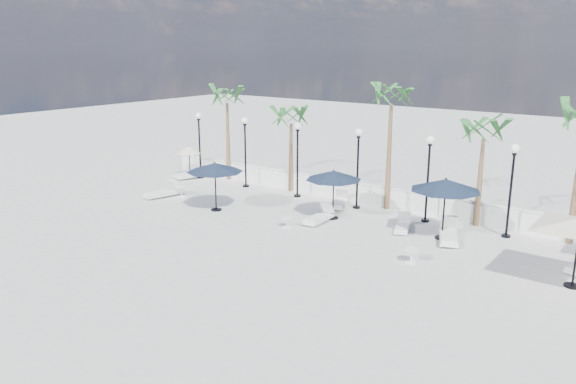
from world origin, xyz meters
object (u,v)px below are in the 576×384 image
Objects in this scene: lounger_2 at (319,217)px; lounger_3 at (340,202)px; lounger_5 at (449,235)px; parasol_navy_mid at (334,175)px; parasol_navy_right at (446,185)px; lounger_0 at (163,192)px; lounger_4 at (403,226)px; parasol_navy_left at (215,168)px; parasol_cream_small at (189,150)px; lounger_1 at (193,174)px.

lounger_3 is at bearing 99.14° from lounger_2.
lounger_5 reaches higher than lounger_3.
parasol_navy_mid is 0.90× the size of parasol_navy_right.
lounger_2 is at bearing 21.22° from lounger_0.
lounger_4 is at bearing -178.29° from parasol_navy_right.
lounger_0 is 4.27m from parasol_navy_left.
parasol_cream_small is (-2.08, 3.91, 1.41)m from lounger_0.
lounger_0 is 8.90m from lounger_2.
parasol_navy_mid is (8.98, 2.14, 1.75)m from lounger_0.
lounger_2 is at bearing 179.42° from lounger_4.
parasol_cream_small reaches higher than lounger_0.
parasol_cream_small is (-5.94, 3.99, -0.41)m from parasol_navy_left.
lounger_5 is 1.99m from parasol_navy_right.
lounger_1 is at bearing 151.59° from lounger_5.
lounger_3 is 1.01× the size of parasol_cream_small.
parasol_cream_small is at bearing 163.23° from lounger_2.
parasol_navy_mid reaches higher than lounger_1.
lounger_4 is at bearing -41.51° from lounger_3.
lounger_2 is at bearing 3.98° from lounger_1.
lounger_3 is 6.25m from parasol_navy_right.
parasol_cream_small is at bearing 170.90° from parasol_navy_mid.
lounger_5 is (2.04, -0.11, 0.05)m from lounger_4.
parasol_cream_small is (-16.06, 1.42, -0.57)m from parasol_navy_right.
parasol_navy_left reaches higher than parasol_cream_small.
lounger_4 is at bearing 24.28° from lounger_0.
lounger_2 is 0.71× the size of parasol_navy_left.
parasol_navy_mid reaches higher than lounger_3.
lounger_2 is 0.75× the size of parasol_navy_mid.
parasol_navy_left is 1.37× the size of parasol_cream_small.
lounger_4 is 0.69× the size of parasol_navy_mid.
lounger_4 is at bearing 16.69° from parasol_navy_left.
parasol_navy_left reaches higher than lounger_3.
lounger_0 is at bearing -174.96° from lounger_2.
lounger_5 is 5.60m from parasol_navy_mid.
lounger_0 is at bearing 178.78° from parasol_navy_left.
lounger_1 is (-1.81, 3.93, 0.03)m from lounger_0.
lounger_0 is 1.17× the size of lounger_4.
lounger_3 is at bearing 142.50° from lounger_5.
parasol_navy_right reaches higher than lounger_0.
lounger_0 is 0.72× the size of parasol_navy_right.
lounger_4 is (14.07, -1.50, -0.06)m from lounger_1.
lounger_1 reaches higher than lounger_3.
lounger_4 is at bearing 15.59° from lounger_2.
lounger_0 reaches higher than lounger_4.
lounger_2 is (10.62, -2.66, -0.04)m from lounger_1.
lounger_1 is 1.16× the size of lounger_3.
lounger_5 reaches higher than lounger_4.
lounger_1 is 16.20m from lounger_5.
lounger_3 is at bearing 140.37° from lounger_4.
lounger_2 is 5.59m from lounger_5.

